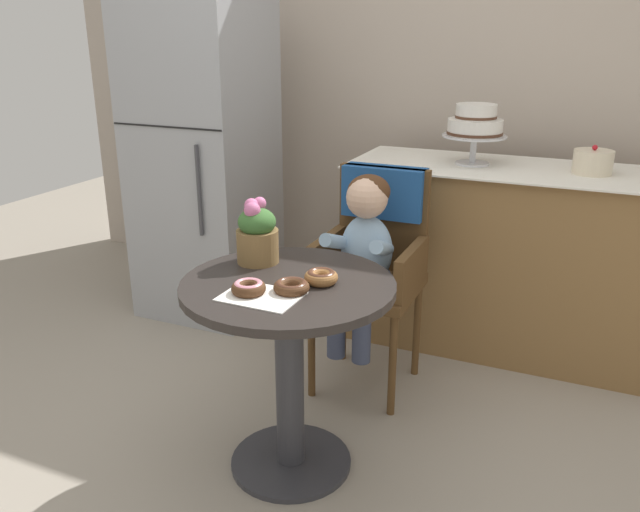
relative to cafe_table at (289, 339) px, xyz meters
The scene contains 14 objects.
ground_plane 0.51m from the cafe_table, ahead, with size 8.00×8.00×0.00m, color gray.
back_wall 2.03m from the cafe_table, 90.00° to the left, with size 4.80×0.10×2.70m, color #B2A393.
cafe_table is the anchor object (origin of this frame).
wicker_chair 0.75m from the cafe_table, 85.73° to the left, with size 0.42×0.45×0.95m.
seated_child 0.61m from the cafe_table, 84.59° to the left, with size 0.27×0.32×0.73m.
paper_napkin 0.26m from the cafe_table, 98.41° to the right, with size 0.24×0.18×0.00m, color white.
donut_front 0.26m from the cafe_table, 18.76° to the left, with size 0.11×0.11×0.04m.
donut_mid 0.28m from the cafe_table, 115.74° to the right, with size 0.11×0.11×0.04m.
donut_side 0.25m from the cafe_table, 56.11° to the right, with size 0.12×0.12×0.04m.
flower_vase 0.39m from the cafe_table, 144.74° to the left, with size 0.15×0.15×0.23m.
display_counter 1.41m from the cafe_table, 67.07° to the left, with size 1.56×0.62×0.90m.
tiered_cake_stand 1.46m from the cafe_table, 75.55° to the left, with size 0.30×0.30×0.28m.
round_layer_cake 1.63m from the cafe_table, 56.53° to the left, with size 0.17×0.17×0.13m.
refrigerator 1.56m from the cafe_table, 133.67° to the left, with size 0.64×0.63×1.70m.
Camera 1 is at (0.90, -1.77, 1.52)m, focal length 36.12 mm.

